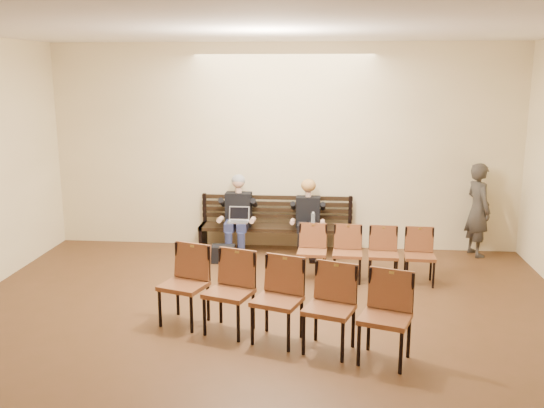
{
  "coord_description": "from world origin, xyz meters",
  "views": [
    {
      "loc": [
        0.74,
        -5.28,
        3.04
      ],
      "look_at": [
        -0.11,
        4.05,
        0.96
      ],
      "focal_mm": 40.0,
      "sensor_mm": 36.0,
      "label": 1
    }
  ],
  "objects": [
    {
      "name": "bag",
      "position": [
        -0.9,
        3.99,
        0.14
      ],
      "size": [
        0.38,
        0.27,
        0.27
      ],
      "primitive_type": "cube",
      "rotation": [
        0.0,
        0.0,
        0.05
      ],
      "color": "black",
      "rests_on": "ground"
    },
    {
      "name": "passerby",
      "position": [
        3.26,
        4.75,
        0.9
      ],
      "size": [
        0.61,
        0.76,
        1.8
      ],
      "primitive_type": "imported",
      "rotation": [
        0.0,
        0.0,
        1.88
      ],
      "color": "#35302B",
      "rests_on": "ground"
    },
    {
      "name": "seated_man",
      "position": [
        -0.73,
        4.53,
        0.65
      ],
      "size": [
        0.54,
        0.75,
        1.3
      ],
      "primitive_type": null,
      "color": "black",
      "rests_on": "ground"
    },
    {
      "name": "room_walls",
      "position": [
        0.0,
        0.79,
        2.54
      ],
      "size": [
        8.02,
        10.01,
        3.51
      ],
      "color": "#FCE7B5",
      "rests_on": "ground"
    },
    {
      "name": "chair_row_front",
      "position": [
        1.33,
        3.27,
        0.41
      ],
      "size": [
        2.0,
        0.53,
        0.82
      ],
      "primitive_type": "cube",
      "rotation": [
        0.0,
        0.0,
        -0.04
      ],
      "color": "brown",
      "rests_on": "ground"
    },
    {
      "name": "seated_woman",
      "position": [
        0.45,
        4.53,
        0.58
      ],
      "size": [
        0.49,
        0.69,
        1.15
      ],
      "primitive_type": null,
      "color": "black",
      "rests_on": "ground"
    },
    {
      "name": "laptop",
      "position": [
        -0.7,
        4.31,
        0.57
      ],
      "size": [
        0.36,
        0.3,
        0.25
      ],
      "primitive_type": "cube",
      "rotation": [
        0.0,
        0.0,
        0.09
      ],
      "color": "silver",
      "rests_on": "bench"
    },
    {
      "name": "chair_row_back",
      "position": [
        0.22,
        1.14,
        0.49
      ],
      "size": [
        2.99,
        1.45,
        0.97
      ],
      "primitive_type": "cube",
      "rotation": [
        0.0,
        0.0,
        -0.32
      ],
      "color": "brown",
      "rests_on": "ground"
    },
    {
      "name": "ground",
      "position": [
        0.0,
        0.0,
        0.0
      ],
      "size": [
        10.0,
        10.0,
        0.0
      ],
      "primitive_type": "plane",
      "color": "#53321C",
      "rests_on": "ground"
    },
    {
      "name": "water_bottle",
      "position": [
        0.54,
        4.32,
        0.56
      ],
      "size": [
        0.07,
        0.07,
        0.22
      ],
      "primitive_type": "cylinder",
      "rotation": [
        0.0,
        0.0,
        -0.11
      ],
      "color": "silver",
      "rests_on": "bench"
    },
    {
      "name": "bench",
      "position": [
        -0.1,
        4.65,
        0.23
      ],
      "size": [
        2.6,
        0.9,
        0.45
      ],
      "primitive_type": "cube",
      "color": "black",
      "rests_on": "ground"
    }
  ]
}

